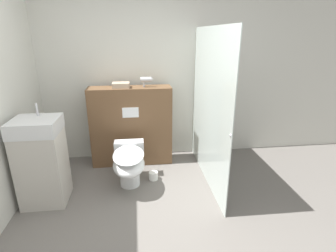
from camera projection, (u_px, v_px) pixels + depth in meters
ground_plane at (154, 246)px, 2.40m from camera, size 12.00×12.00×0.00m
wall_back at (143, 75)px, 3.84m from camera, size 8.00×0.06×2.50m
partition_panel at (131, 126)px, 3.79m from camera, size 1.15×0.32×1.13m
shower_glass at (209, 109)px, 3.22m from camera, size 0.04×1.66×1.92m
toilet at (129, 163)px, 3.23m from camera, size 0.38×0.71×0.50m
sink_vanity at (42, 161)px, 2.89m from camera, size 0.48×0.44×1.13m
hair_drier at (146, 80)px, 3.59m from camera, size 0.18×0.07×0.14m
folded_towel at (121, 85)px, 3.55m from camera, size 0.23×0.19×0.07m
spare_toilet_roll at (153, 176)px, 3.47m from camera, size 0.12×0.12×0.11m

